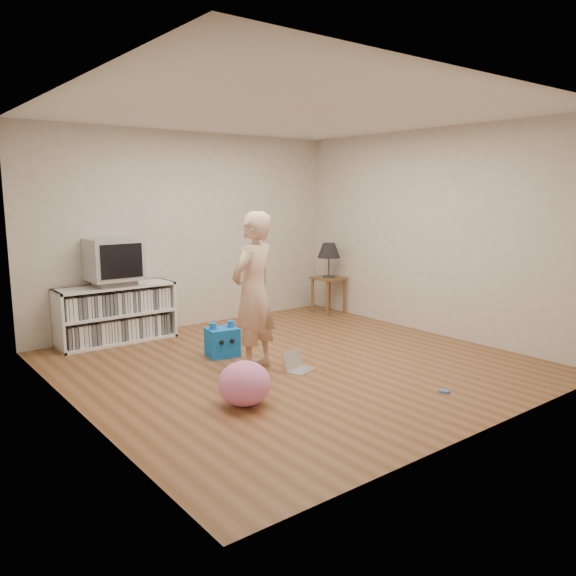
# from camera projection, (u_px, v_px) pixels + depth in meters

# --- Properties ---
(ground) EXTENTS (4.50, 4.50, 0.00)m
(ground) POSITION_uv_depth(u_px,v_px,m) (293.00, 363.00, 6.02)
(ground) COLOR brown
(ground) RESTS_ON ground
(walls) EXTENTS (4.52, 4.52, 2.60)m
(walls) POSITION_uv_depth(u_px,v_px,m) (293.00, 242.00, 5.80)
(walls) COLOR #BCB2A5
(walls) RESTS_ON ground
(ceiling) EXTENTS (4.50, 4.50, 0.01)m
(ceiling) POSITION_uv_depth(u_px,v_px,m) (294.00, 112.00, 5.58)
(ceiling) COLOR white
(ceiling) RESTS_ON walls
(media_unit) EXTENTS (1.40, 0.45, 0.70)m
(media_unit) POSITION_uv_depth(u_px,v_px,m) (116.00, 313.00, 6.84)
(media_unit) COLOR white
(media_unit) RESTS_ON ground
(dvd_deck) EXTENTS (0.45, 0.35, 0.07)m
(dvd_deck) POSITION_uv_depth(u_px,v_px,m) (115.00, 282.00, 6.76)
(dvd_deck) COLOR gray
(dvd_deck) RESTS_ON media_unit
(crt_tv) EXTENTS (0.60, 0.53, 0.50)m
(crt_tv) POSITION_uv_depth(u_px,v_px,m) (113.00, 259.00, 6.71)
(crt_tv) COLOR #A3A3A8
(crt_tv) RESTS_ON dvd_deck
(side_table) EXTENTS (0.42, 0.42, 0.55)m
(side_table) POSITION_uv_depth(u_px,v_px,m) (328.00, 286.00, 8.43)
(side_table) COLOR brown
(side_table) RESTS_ON ground
(table_lamp) EXTENTS (0.34, 0.34, 0.52)m
(table_lamp) POSITION_uv_depth(u_px,v_px,m) (329.00, 251.00, 8.35)
(table_lamp) COLOR #333333
(table_lamp) RESTS_ON side_table
(person) EXTENTS (0.69, 0.58, 1.63)m
(person) POSITION_uv_depth(u_px,v_px,m) (253.00, 292.00, 5.68)
(person) COLOR beige
(person) RESTS_ON ground
(laptop) EXTENTS (0.35, 0.31, 0.20)m
(laptop) POSITION_uv_depth(u_px,v_px,m) (297.00, 365.00, 5.77)
(laptop) COLOR silver
(laptop) RESTS_ON ground
(playing_cards) EXTENTS (0.09, 0.11, 0.02)m
(playing_cards) POSITION_uv_depth(u_px,v_px,m) (444.00, 391.00, 5.14)
(playing_cards) COLOR #496BC3
(playing_cards) RESTS_ON ground
(plush_blue) EXTENTS (0.38, 0.33, 0.39)m
(plush_blue) POSITION_uv_depth(u_px,v_px,m) (222.00, 342.00, 6.26)
(plush_blue) COLOR blue
(plush_blue) RESTS_ON ground
(plush_pink) EXTENTS (0.52, 0.52, 0.39)m
(plush_pink) POSITION_uv_depth(u_px,v_px,m) (245.00, 383.00, 4.81)
(plush_pink) COLOR pink
(plush_pink) RESTS_ON ground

